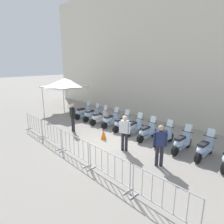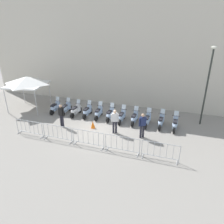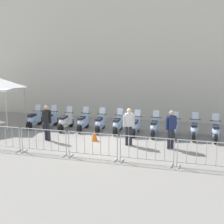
{
  "view_description": "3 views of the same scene",
  "coord_description": "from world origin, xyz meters",
  "px_view_note": "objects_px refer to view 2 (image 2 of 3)",
  "views": [
    {
      "loc": [
        5.29,
        -7.12,
        3.97
      ],
      "look_at": [
        -0.93,
        1.46,
        1.27
      ],
      "focal_mm": 29.61,
      "sensor_mm": 36.0,
      "label": 1
    },
    {
      "loc": [
        2.68,
        -12.68,
        6.91
      ],
      "look_at": [
        0.54,
        1.6,
        0.8
      ],
      "focal_mm": 32.81,
      "sensor_mm": 36.0,
      "label": 2
    },
    {
      "loc": [
        1.4,
        -13.09,
        4.09
      ],
      "look_at": [
        0.08,
        1.48,
        1.22
      ],
      "focal_mm": 46.41,
      "sensor_mm": 36.0,
      "label": 3
    }
  ],
  "objects_px": {
    "motorcycle_5": "(110,115)",
    "officer_by_barriers": "(61,114)",
    "motorcycle_8": "(147,120)",
    "motorcycle_0": "(55,108)",
    "barrier_segment_1": "(57,133)",
    "motorcycle_1": "(66,109)",
    "motorcycle_2": "(75,110)",
    "barrier_segment_4": "(160,151)",
    "motorcycle_7": "(134,118)",
    "traffic_cone": "(93,125)",
    "barrier_segment_2": "(88,139)",
    "barrier_segment_3": "(122,145)",
    "officer_near_row_end": "(115,120)",
    "barrier_segment_0": "(30,128)",
    "officer_mid_plaza": "(142,124)",
    "motorcycle_3": "(87,111)",
    "motorcycle_10": "(175,124)",
    "motorcycle_6": "(122,117)",
    "street_lamp": "(208,80)",
    "motorcycle_9": "(161,122)",
    "canopy_tent": "(27,81)",
    "motorcycle_4": "(98,113)"
  },
  "relations": [
    {
      "from": "motorcycle_4",
      "to": "officer_near_row_end",
      "type": "xyz_separation_m",
      "value": [
        1.64,
        -2.26,
        0.53
      ]
    },
    {
      "from": "motorcycle_8",
      "to": "canopy_tent",
      "type": "distance_m",
      "value": 10.75
    },
    {
      "from": "motorcycle_1",
      "to": "motorcycle_8",
      "type": "relative_size",
      "value": 1.0
    },
    {
      "from": "motorcycle_1",
      "to": "barrier_segment_0",
      "type": "distance_m",
      "value": 4.06
    },
    {
      "from": "motorcycle_2",
      "to": "barrier_segment_1",
      "type": "relative_size",
      "value": 0.83
    },
    {
      "from": "barrier_segment_4",
      "to": "officer_mid_plaza",
      "type": "distance_m",
      "value": 2.57
    },
    {
      "from": "motorcycle_5",
      "to": "officer_by_barriers",
      "type": "bearing_deg",
      "value": -153.19
    },
    {
      "from": "motorcycle_8",
      "to": "motorcycle_0",
      "type": "bearing_deg",
      "value": 169.71
    },
    {
      "from": "motorcycle_4",
      "to": "officer_by_barriers",
      "type": "relative_size",
      "value": 1.0
    },
    {
      "from": "motorcycle_9",
      "to": "barrier_segment_4",
      "type": "bearing_deg",
      "value": -94.57
    },
    {
      "from": "barrier_segment_1",
      "to": "barrier_segment_0",
      "type": "bearing_deg",
      "value": 169.84
    },
    {
      "from": "motorcycle_6",
      "to": "officer_near_row_end",
      "type": "xyz_separation_m",
      "value": [
        -0.28,
        -1.8,
        0.53
      ]
    },
    {
      "from": "motorcycle_7",
      "to": "motorcycle_8",
      "type": "height_order",
      "value": "same"
    },
    {
      "from": "motorcycle_6",
      "to": "barrier_segment_0",
      "type": "distance_m",
      "value": 6.63
    },
    {
      "from": "motorcycle_9",
      "to": "barrier_segment_1",
      "type": "height_order",
      "value": "motorcycle_9"
    },
    {
      "from": "barrier_segment_2",
      "to": "officer_near_row_end",
      "type": "relative_size",
      "value": 1.19
    },
    {
      "from": "barrier_segment_3",
      "to": "officer_near_row_end",
      "type": "xyz_separation_m",
      "value": [
        -0.75,
        2.29,
        0.46
      ]
    },
    {
      "from": "motorcycle_5",
      "to": "motorcycle_10",
      "type": "height_order",
      "value": "same"
    },
    {
      "from": "barrier_segment_1",
      "to": "officer_near_row_end",
      "type": "xyz_separation_m",
      "value": [
        3.52,
        1.52,
        0.46
      ]
    },
    {
      "from": "motorcycle_3",
      "to": "motorcycle_5",
      "type": "distance_m",
      "value": 1.98
    },
    {
      "from": "motorcycle_0",
      "to": "barrier_segment_3",
      "type": "height_order",
      "value": "motorcycle_0"
    },
    {
      "from": "motorcycle_5",
      "to": "barrier_segment_0",
      "type": "bearing_deg",
      "value": -147.19
    },
    {
      "from": "motorcycle_7",
      "to": "traffic_cone",
      "type": "xyz_separation_m",
      "value": [
        -2.94,
        -1.16,
        -0.18
      ]
    },
    {
      "from": "motorcycle_1",
      "to": "traffic_cone",
      "type": "height_order",
      "value": "motorcycle_1"
    },
    {
      "from": "barrier_segment_1",
      "to": "officer_by_barriers",
      "type": "xyz_separation_m",
      "value": [
        -0.45,
        1.93,
        0.46
      ]
    },
    {
      "from": "motorcycle_1",
      "to": "motorcycle_10",
      "type": "height_order",
      "value": "same"
    },
    {
      "from": "barrier_segment_2",
      "to": "barrier_segment_3",
      "type": "height_order",
      "value": "same"
    },
    {
      "from": "motorcycle_1",
      "to": "traffic_cone",
      "type": "relative_size",
      "value": 3.13
    },
    {
      "from": "officer_mid_plaza",
      "to": "traffic_cone",
      "type": "distance_m",
      "value": 3.71
    },
    {
      "from": "officer_near_row_end",
      "to": "traffic_cone",
      "type": "height_order",
      "value": "officer_near_row_end"
    },
    {
      "from": "canopy_tent",
      "to": "motorcycle_8",
      "type": "bearing_deg",
      "value": -10.95
    },
    {
      "from": "motorcycle_2",
      "to": "motorcycle_7",
      "type": "bearing_deg",
      "value": -9.43
    },
    {
      "from": "motorcycle_1",
      "to": "motorcycle_0",
      "type": "bearing_deg",
      "value": 175.25
    },
    {
      "from": "motorcycle_7",
      "to": "motorcycle_8",
      "type": "bearing_deg",
      "value": -13.32
    },
    {
      "from": "motorcycle_5",
      "to": "barrier_segment_1",
      "type": "bearing_deg",
      "value": -128.38
    },
    {
      "from": "motorcycle_2",
      "to": "barrier_segment_4",
      "type": "distance_m",
      "value": 8.3
    },
    {
      "from": "motorcycle_1",
      "to": "motorcycle_2",
      "type": "distance_m",
      "value": 0.99
    },
    {
      "from": "motorcycle_8",
      "to": "officer_near_row_end",
      "type": "xyz_separation_m",
      "value": [
        -2.23,
        -1.44,
        0.53
      ]
    },
    {
      "from": "motorcycle_10",
      "to": "traffic_cone",
      "type": "bearing_deg",
      "value": -174.29
    },
    {
      "from": "motorcycle_10",
      "to": "barrier_segment_0",
      "type": "xyz_separation_m",
      "value": [
        -9.84,
        -2.23,
        0.07
      ]
    },
    {
      "from": "barrier_segment_1",
      "to": "barrier_segment_2",
      "type": "distance_m",
      "value": 2.17
    },
    {
      "from": "motorcycle_6",
      "to": "barrier_segment_4",
      "type": "relative_size",
      "value": 0.84
    },
    {
      "from": "barrier_segment_2",
      "to": "officer_mid_plaza",
      "type": "xyz_separation_m",
      "value": [
        3.25,
        1.55,
        0.46
      ]
    },
    {
      "from": "barrier_segment_0",
      "to": "traffic_cone",
      "type": "bearing_deg",
      "value": 22.43
    },
    {
      "from": "motorcycle_8",
      "to": "motorcycle_1",
      "type": "bearing_deg",
      "value": 168.92
    },
    {
      "from": "motorcycle_2",
      "to": "officer_by_barriers",
      "type": "distance_m",
      "value": 2.16
    },
    {
      "from": "motorcycle_1",
      "to": "barrier_segment_1",
      "type": "relative_size",
      "value": 0.84
    },
    {
      "from": "motorcycle_3",
      "to": "motorcycle_5",
      "type": "height_order",
      "value": "same"
    },
    {
      "from": "barrier_segment_1",
      "to": "canopy_tent",
      "type": "xyz_separation_m",
      "value": [
        -4.61,
        4.97,
        1.99
      ]
    },
    {
      "from": "motorcycle_6",
      "to": "street_lamp",
      "type": "height_order",
      "value": "street_lamp"
    }
  ]
}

